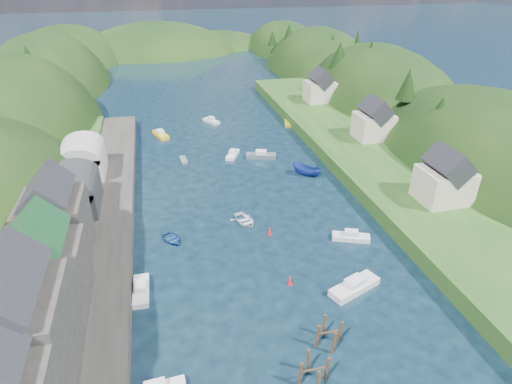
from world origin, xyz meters
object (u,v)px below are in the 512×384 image
object	(u,v)px
piling_cluster_near	(313,374)
channel_buoy_near	(290,281)
piling_cluster_far	(329,336)
channel_buoy_far	(270,231)

from	to	relation	value
piling_cluster_near	channel_buoy_near	size ratio (longest dim) A/B	3.11
piling_cluster_far	channel_buoy_far	distance (m)	20.36
piling_cluster_far	channel_buoy_far	world-z (taller)	piling_cluster_far
piling_cluster_near	channel_buoy_far	xyz separation A→B (m)	(2.50, 24.20, -0.66)
piling_cluster_near	channel_buoy_far	distance (m)	24.33
piling_cluster_near	piling_cluster_far	xyz separation A→B (m)	(3.05, 3.85, -0.06)
piling_cluster_far	channel_buoy_far	bearing A→B (deg)	91.56
channel_buoy_near	channel_buoy_far	distance (m)	10.83
piling_cluster_far	channel_buoy_near	xyz separation A→B (m)	(-0.98, 9.53, -0.60)
piling_cluster_near	channel_buoy_far	size ratio (longest dim) A/B	3.11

